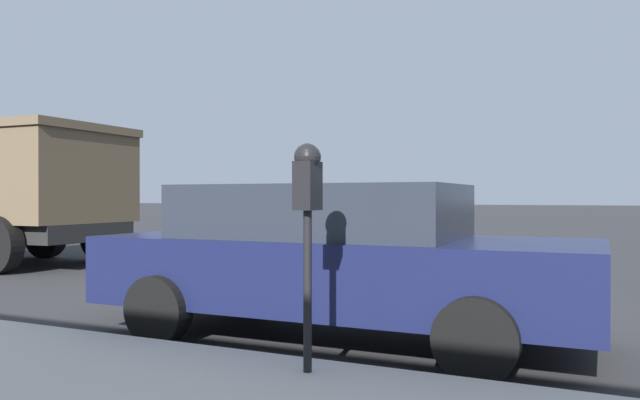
# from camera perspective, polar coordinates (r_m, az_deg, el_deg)

# --- Properties ---
(ground_plane) EXTENTS (220.00, 220.00, 0.00)m
(ground_plane) POSITION_cam_1_polar(r_m,az_deg,el_deg) (7.18, 1.26, -10.71)
(ground_plane) COLOR #2B2B2D
(parking_meter) EXTENTS (0.21, 0.19, 1.60)m
(parking_meter) POSITION_cam_1_polar(r_m,az_deg,el_deg) (4.35, -1.14, 0.28)
(parking_meter) COLOR black
(parking_meter) RESTS_ON sidewalk
(car_navy) EXTENTS (2.06, 4.74, 1.49)m
(car_navy) POSITION_cam_1_polar(r_m,az_deg,el_deg) (6.05, 1.41, -5.23)
(car_navy) COLOR #14193D
(car_navy) RESTS_ON ground_plane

